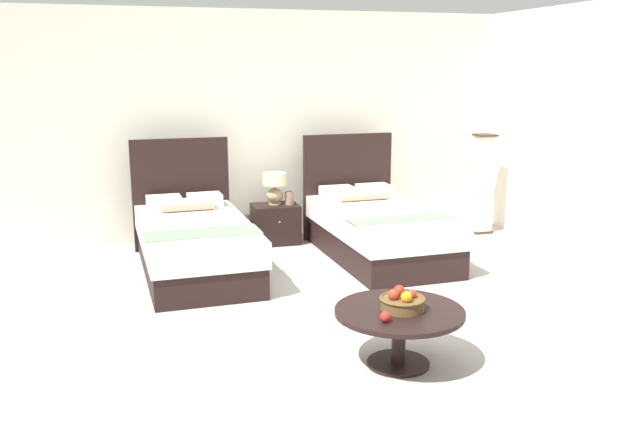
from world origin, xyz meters
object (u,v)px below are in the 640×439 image
table_lamp (275,185)px  loose_apple (385,317)px  nightstand (276,224)px  coffee_table (399,321)px  floor_lamp_corner (482,184)px  bed_near_window (195,242)px  bed_near_corner (377,229)px  vase (289,198)px  fruit_bowl (402,302)px

table_lamp → loose_apple: (-0.10, -3.91, -0.25)m
nightstand → coffee_table: 3.69m
floor_lamp_corner → nightstand: bearing=175.3°
bed_near_window → table_lamp: 1.50m
coffee_table → bed_near_corner: bearing=72.1°
coffee_table → loose_apple: size_ratio=12.65×
bed_near_corner → floor_lamp_corner: bed_near_corner is taller
nightstand → vase: bearing=-13.5°
nightstand → table_lamp: table_lamp is taller
vase → floor_lamp_corner: bearing=-4.2°
nightstand → loose_apple: loose_apple is taller
nightstand → loose_apple: (-0.10, -3.89, 0.23)m
table_lamp → coffee_table: size_ratio=0.41×
bed_near_corner → loose_apple: size_ratio=29.43×
vase → coffee_table: 3.66m
vase → floor_lamp_corner: 2.54m
bed_near_window → table_lamp: (1.08, 0.95, 0.40)m
bed_near_window → vase: 1.55m
nightstand → table_lamp: (-0.00, 0.02, 0.47)m
fruit_bowl → floor_lamp_corner: size_ratio=0.26×
loose_apple → table_lamp: bearing=88.5°
bed_near_corner → coffee_table: bearing=-107.9°
vase → coffee_table: bearing=-91.2°
bed_near_corner → coffee_table: bed_near_corner is taller
loose_apple → nightstand: bearing=88.5°
floor_lamp_corner → coffee_table: bearing=-127.0°
nightstand → coffee_table: size_ratio=0.59×
bed_near_window → floor_lamp_corner: 3.86m
fruit_bowl → floor_lamp_corner: (2.60, 3.48, 0.15)m
loose_apple → floor_lamp_corner: (2.80, 3.66, 0.18)m
bed_near_corner → table_lamp: size_ratio=5.61×
table_lamp → vase: size_ratio=2.37×
coffee_table → fruit_bowl: 0.15m
bed_near_window → table_lamp: bed_near_window is taller
bed_near_window → floor_lamp_corner: (3.79, 0.71, 0.32)m
bed_near_corner → floor_lamp_corner: (1.72, 0.71, 0.32)m
coffee_table → table_lamp: bearing=91.4°
coffee_table → loose_apple: 0.30m
bed_near_window → bed_near_corner: size_ratio=1.02×
nightstand → vase: vase is taller
coffee_table → floor_lamp_corner: 4.35m
bed_near_corner → fruit_bowl: bearing=-107.6°
bed_near_window → table_lamp: bearing=41.3°
nightstand → coffee_table: nightstand is taller
bed_near_window → loose_apple: bearing=-71.6°
vase → fruit_bowl: (-0.06, -3.66, -0.07)m
vase → loose_apple: vase is taller
nightstand → fruit_bowl: 3.71m
nightstand → floor_lamp_corner: size_ratio=0.43×
bed_near_corner → vase: bed_near_corner is taller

